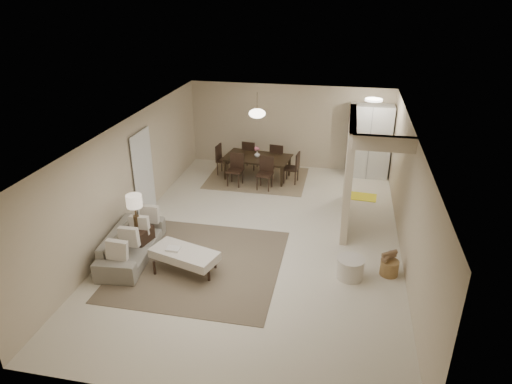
% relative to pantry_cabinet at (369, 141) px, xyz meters
% --- Properties ---
extents(floor, '(9.00, 9.00, 0.00)m').
position_rel_pantry_cabinet_xyz_m(floor, '(-2.35, -4.15, -1.05)').
color(floor, beige).
rests_on(floor, ground).
extents(ceiling, '(9.00, 9.00, 0.00)m').
position_rel_pantry_cabinet_xyz_m(ceiling, '(-2.35, -4.15, 1.45)').
color(ceiling, white).
rests_on(ceiling, back_wall).
extents(back_wall, '(6.00, 0.00, 6.00)m').
position_rel_pantry_cabinet_xyz_m(back_wall, '(-2.35, 0.35, 0.20)').
color(back_wall, '#C7B596').
rests_on(back_wall, floor).
extents(left_wall, '(0.00, 9.00, 9.00)m').
position_rel_pantry_cabinet_xyz_m(left_wall, '(-5.35, -4.15, 0.20)').
color(left_wall, '#C7B596').
rests_on(left_wall, floor).
extents(right_wall, '(0.00, 9.00, 9.00)m').
position_rel_pantry_cabinet_xyz_m(right_wall, '(0.65, -4.15, 0.20)').
color(right_wall, '#C7B596').
rests_on(right_wall, floor).
extents(partition, '(0.15, 2.50, 2.50)m').
position_rel_pantry_cabinet_xyz_m(partition, '(-0.55, -2.90, 0.20)').
color(partition, '#C7B596').
rests_on(partition, floor).
extents(doorway, '(0.04, 0.90, 2.04)m').
position_rel_pantry_cabinet_xyz_m(doorway, '(-5.32, -3.55, -0.03)').
color(doorway, black).
rests_on(doorway, floor).
extents(pantry_cabinet, '(1.20, 0.55, 2.10)m').
position_rel_pantry_cabinet_xyz_m(pantry_cabinet, '(0.00, 0.00, 0.00)').
color(pantry_cabinet, silver).
rests_on(pantry_cabinet, floor).
extents(flush_light, '(0.44, 0.44, 0.05)m').
position_rel_pantry_cabinet_xyz_m(flush_light, '(-0.05, -0.95, 1.41)').
color(flush_light, white).
rests_on(flush_light, ceiling).
extents(living_rug, '(3.20, 3.20, 0.01)m').
position_rel_pantry_cabinet_xyz_m(living_rug, '(-3.35, -5.45, -1.04)').
color(living_rug, brown).
rests_on(living_rug, floor).
extents(sofa, '(2.13, 0.99, 0.60)m').
position_rel_pantry_cabinet_xyz_m(sofa, '(-4.80, -5.45, -0.75)').
color(sofa, gray).
rests_on(sofa, floor).
extents(ottoman_bench, '(1.43, 0.95, 0.47)m').
position_rel_pantry_cabinet_xyz_m(ottoman_bench, '(-3.55, -5.75, -0.67)').
color(ottoman_bench, beige).
rests_on(ottoman_bench, living_rug).
extents(side_table, '(0.58, 0.58, 0.54)m').
position_rel_pantry_cabinet_xyz_m(side_table, '(-4.75, -5.22, -0.78)').
color(side_table, black).
rests_on(side_table, floor).
extents(table_lamp, '(0.32, 0.32, 0.76)m').
position_rel_pantry_cabinet_xyz_m(table_lamp, '(-4.75, -5.22, 0.05)').
color(table_lamp, '#4B3720').
rests_on(table_lamp, side_table).
extents(round_pouf, '(0.52, 0.52, 0.41)m').
position_rel_pantry_cabinet_xyz_m(round_pouf, '(-0.39, -5.31, -0.85)').
color(round_pouf, beige).
rests_on(round_pouf, floor).
extents(wicker_basket, '(0.41, 0.41, 0.30)m').
position_rel_pantry_cabinet_xyz_m(wicker_basket, '(0.35, -5.07, -0.90)').
color(wicker_basket, olive).
rests_on(wicker_basket, floor).
extents(dining_rug, '(2.80, 2.10, 0.01)m').
position_rel_pantry_cabinet_xyz_m(dining_rug, '(-3.10, -0.84, -1.04)').
color(dining_rug, '#8D7957').
rests_on(dining_rug, floor).
extents(dining_table, '(1.97, 1.25, 0.65)m').
position_rel_pantry_cabinet_xyz_m(dining_table, '(-3.10, -0.84, -0.72)').
color(dining_table, black).
rests_on(dining_table, dining_rug).
extents(dining_chairs, '(2.44, 1.87, 0.90)m').
position_rel_pantry_cabinet_xyz_m(dining_chairs, '(-3.10, -0.84, -0.60)').
color(dining_chairs, black).
rests_on(dining_chairs, dining_rug).
extents(vase, '(0.17, 0.17, 0.17)m').
position_rel_pantry_cabinet_xyz_m(vase, '(-3.10, -0.84, -0.31)').
color(vase, silver).
rests_on(vase, dining_table).
extents(yellow_mat, '(0.90, 0.60, 0.01)m').
position_rel_pantry_cabinet_xyz_m(yellow_mat, '(-0.18, -1.54, -1.04)').
color(yellow_mat, yellow).
rests_on(yellow_mat, floor).
extents(pendant_light, '(0.46, 0.46, 0.71)m').
position_rel_pantry_cabinet_xyz_m(pendant_light, '(-3.10, -0.84, 0.87)').
color(pendant_light, '#4B3720').
rests_on(pendant_light, ceiling).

